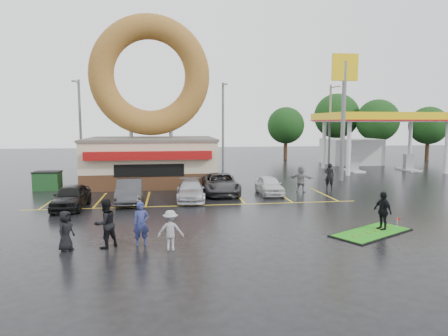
{
  "coord_description": "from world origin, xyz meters",
  "views": [
    {
      "loc": [
        -1.56,
        -20.1,
        4.96
      ],
      "look_at": [
        1.72,
        3.71,
        2.2
      ],
      "focal_mm": 32.0,
      "sensor_mm": 36.0,
      "label": 1
    }
  ],
  "objects": [
    {
      "name": "putting_green",
      "position": [
        7.41,
        -3.69,
        0.03
      ],
      "size": [
        4.37,
        3.5,
        0.51
      ],
      "color": "black",
      "rests_on": "ground"
    },
    {
      "name": "car_black",
      "position": [
        -7.19,
        3.5,
        0.7
      ],
      "size": [
        1.77,
        4.16,
        1.4
      ],
      "primitive_type": "imported",
      "rotation": [
        0.0,
        0.0,
        -0.03
      ],
      "color": "black",
      "rests_on": "ground"
    },
    {
      "name": "streetlight_mid",
      "position": [
        4.0,
        20.92,
        4.78
      ],
      "size": [
        0.4,
        2.21,
        9.0
      ],
      "color": "slate",
      "rests_on": "ground"
    },
    {
      "name": "person_hoodie",
      "position": [
        -1.56,
        -4.88,
        0.79
      ],
      "size": [
        1.07,
        0.67,
        1.59
      ],
      "primitive_type": "imported",
      "rotation": [
        0.0,
        0.0,
        3.06
      ],
      "color": "gray",
      "rests_on": "ground"
    },
    {
      "name": "dumpster",
      "position": [
        -10.47,
        10.44,
        0.65
      ],
      "size": [
        1.86,
        1.29,
        1.3
      ],
      "primitive_type": "cube",
      "rotation": [
        0.0,
        0.0,
        -0.05
      ],
      "color": "#1C4920",
      "rests_on": "ground"
    },
    {
      "name": "tree_far_a",
      "position": [
        26.0,
        30.0,
        5.18
      ],
      "size": [
        5.6,
        5.6,
        8.0
      ],
      "color": "#332114",
      "rests_on": "ground"
    },
    {
      "name": "person_blackjkt",
      "position": [
        -4.11,
        -4.18,
        0.98
      ],
      "size": [
        1.2,
        1.18,
        1.95
      ],
      "primitive_type": "imported",
      "rotation": [
        0.0,
        0.0,
        3.85
      ],
      "color": "black",
      "rests_on": "ground"
    },
    {
      "name": "streetlight_left",
      "position": [
        -10.0,
        19.92,
        4.78
      ],
      "size": [
        0.4,
        2.21,
        9.0
      ],
      "color": "slate",
      "rests_on": "ground"
    },
    {
      "name": "shell_sign",
      "position": [
        13.0,
        12.0,
        7.38
      ],
      "size": [
        2.2,
        0.36,
        10.6
      ],
      "color": "slate",
      "rests_on": "ground"
    },
    {
      "name": "tree_far_d",
      "position": [
        14.0,
        32.0,
        4.53
      ],
      "size": [
        4.9,
        4.9,
        7.0
      ],
      "color": "#332114",
      "rests_on": "ground"
    },
    {
      "name": "car_silver",
      "position": [
        -0.24,
        5.14,
        0.62
      ],
      "size": [
        1.91,
        4.35,
        1.24
      ],
      "primitive_type": "imported",
      "rotation": [
        0.0,
        0.0,
        -0.04
      ],
      "color": "#A9A9AE",
      "rests_on": "ground"
    },
    {
      "name": "person_blue",
      "position": [
        -2.73,
        -4.09,
        0.89
      ],
      "size": [
        0.71,
        0.52,
        1.79
      ],
      "primitive_type": "imported",
      "rotation": [
        0.0,
        0.0,
        0.14
      ],
      "color": "navy",
      "rests_on": "ground"
    },
    {
      "name": "streetlight_right",
      "position": [
        16.0,
        21.92,
        4.78
      ],
      "size": [
        0.4,
        2.21,
        9.0
      ],
      "color": "slate",
      "rests_on": "ground"
    },
    {
      "name": "car_white",
      "position": [
        5.26,
        6.47,
        0.64
      ],
      "size": [
        1.51,
        3.74,
        1.27
      ],
      "primitive_type": "imported",
      "rotation": [
        0.0,
        0.0,
        -0.0
      ],
      "color": "silver",
      "rests_on": "ground"
    },
    {
      "name": "gas_station",
      "position": [
        20.0,
        20.94,
        3.7
      ],
      "size": [
        12.3,
        13.65,
        5.9
      ],
      "color": "silver",
      "rests_on": "ground"
    },
    {
      "name": "person_walker_near",
      "position": [
        7.73,
        7.05,
        0.94
      ],
      "size": [
        1.8,
        1.33,
        1.88
      ],
      "primitive_type": "imported",
      "rotation": [
        0.0,
        0.0,
        2.64
      ],
      "color": "gray",
      "rests_on": "ground"
    },
    {
      "name": "donut_shop",
      "position": [
        -3.0,
        12.97,
        4.46
      ],
      "size": [
        10.2,
        8.7,
        13.5
      ],
      "color": "#472B19",
      "rests_on": "ground"
    },
    {
      "name": "person_cameraman",
      "position": [
        8.12,
        -3.29,
        0.9
      ],
      "size": [
        0.66,
        1.13,
        1.81
      ],
      "primitive_type": "imported",
      "rotation": [
        0.0,
        0.0,
        -1.36
      ],
      "color": "black",
      "rests_on": "ground"
    },
    {
      "name": "car_dgrey",
      "position": [
        -4.03,
        4.78,
        0.72
      ],
      "size": [
        1.7,
        4.41,
        1.43
      ],
      "primitive_type": "imported",
      "rotation": [
        0.0,
        0.0,
        0.04
      ],
      "color": "#2F2F32",
      "rests_on": "ground"
    },
    {
      "name": "person_walker_far",
      "position": [
        10.29,
        8.09,
        0.96
      ],
      "size": [
        0.84,
        0.74,
        1.93
      ],
      "primitive_type": "imported",
      "rotation": [
        0.0,
        0.0,
        2.63
      ],
      "color": "black",
      "rests_on": "ground"
    },
    {
      "name": "person_bystander",
      "position": [
        -5.58,
        -4.36,
        0.79
      ],
      "size": [
        0.77,
        0.9,
        1.57
      ],
      "primitive_type": "imported",
      "rotation": [
        0.0,
        0.0,
        1.15
      ],
      "color": "black",
      "rests_on": "ground"
    },
    {
      "name": "tree_far_b",
      "position": [
        32.0,
        28.0,
        4.53
      ],
      "size": [
        4.9,
        4.9,
        7.0
      ],
      "color": "#332114",
      "rests_on": "ground"
    },
    {
      "name": "ground",
      "position": [
        0.0,
        0.0,
        0.0
      ],
      "size": [
        120.0,
        120.0,
        0.0
      ],
      "primitive_type": "plane",
      "color": "black",
      "rests_on": "ground"
    },
    {
      "name": "car_grey",
      "position": [
        1.95,
        7.09,
        0.72
      ],
      "size": [
        2.52,
        5.21,
        1.43
      ],
      "primitive_type": "imported",
      "rotation": [
        0.0,
        0.0,
        -0.03
      ],
      "color": "#323235",
      "rests_on": "ground"
    },
    {
      "name": "tree_far_c",
      "position": [
        22.0,
        34.0,
        5.84
      ],
      "size": [
        6.3,
        6.3,
        9.0
      ],
      "color": "#332114",
      "rests_on": "ground"
    }
  ]
}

